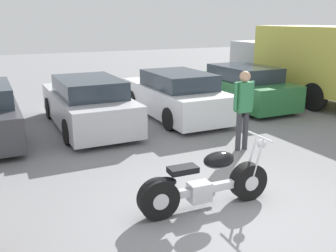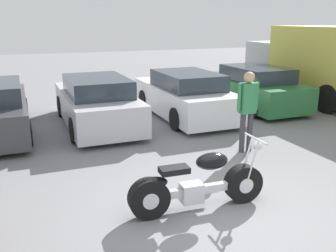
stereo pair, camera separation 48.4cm
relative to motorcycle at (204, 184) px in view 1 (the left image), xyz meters
The scene contains 7 objects.
ground_plane 0.60m from the motorcycle, 40.10° to the right, with size 60.00×60.00×0.00m, color slate.
motorcycle is the anchor object (origin of this frame).
parked_car_silver 5.39m from the motorcycle, 94.82° to the left, with size 1.80×4.38×1.37m.
parked_car_white 5.82m from the motorcycle, 67.66° to the left, with size 1.80×4.38×1.37m.
parked_car_green 7.55m from the motorcycle, 49.76° to the left, with size 1.80×4.38×1.37m.
delivery_truck 9.45m from the motorcycle, 35.17° to the left, with size 2.43×6.39×2.63m.
person_standing 3.02m from the motorcycle, 42.25° to the left, with size 0.52×0.24×1.79m.
Camera 1 is at (-3.14, -4.25, 2.85)m, focal length 40.00 mm.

